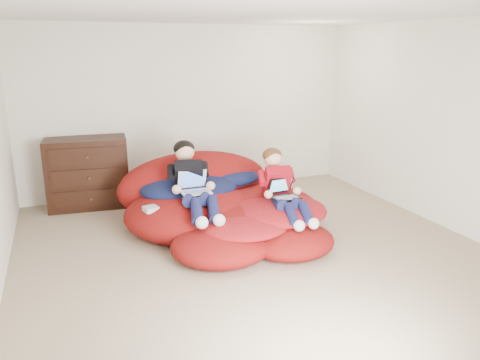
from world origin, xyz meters
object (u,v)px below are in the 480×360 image
Objects in this scene: beanbag_pile at (220,207)px; younger_boy at (281,185)px; older_boy at (192,179)px; laptop_black at (284,192)px; laptop_white at (194,186)px; dresser at (88,173)px.

younger_boy reaches higher than beanbag_pile.
older_boy reaches higher than laptop_black.
younger_boy is at bearing -17.88° from laptop_white.
younger_boy reaches higher than laptop_white.
laptop_white is (-0.38, -0.19, 0.36)m from beanbag_pile.
dresser is 1.07× the size of younger_boy.
older_boy is at bearing 90.00° from laptop_white.
older_boy is (-0.38, -0.10, 0.42)m from beanbag_pile.
laptop_black is at bearing -25.71° from older_boy.
beanbag_pile reaches higher than laptop_white.
younger_boy is 3.14× the size of laptop_white.
older_boy is 3.73× the size of laptop_black.
beanbag_pile is 2.04× the size of older_boy.
beanbag_pile is at bearing 27.15° from laptop_white.
laptop_black is (0.96, -0.37, -0.07)m from laptop_white.
laptop_white is (0.00, -0.09, -0.06)m from older_boy.
laptop_white is 1.03m from laptop_black.
laptop_white is at bearing -57.02° from dresser.
dresser is at bearing 135.17° from laptop_black.
laptop_white is (-0.96, 0.31, 0.00)m from younger_boy.
beanbag_pile is 0.57m from older_boy.
beanbag_pile is 2.34× the size of younger_boy.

